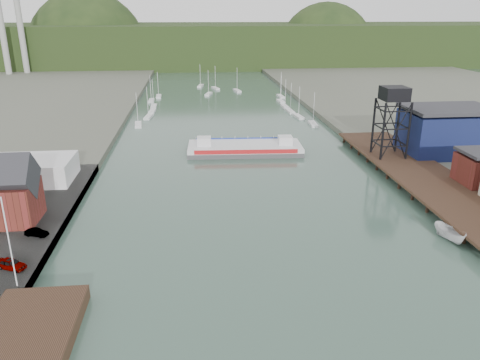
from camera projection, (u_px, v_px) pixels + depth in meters
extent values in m
plane|color=#2E483B|center=(292.00, 330.00, 52.98)|extent=(600.00, 600.00, 0.00)
cube|color=black|center=(25.00, 340.00, 49.89)|extent=(10.00, 18.00, 1.80)
cube|color=black|center=(421.00, 174.00, 98.00)|extent=(14.00, 70.00, 0.50)
cylinder|color=black|center=(393.00, 180.00, 97.80)|extent=(0.60, 0.60, 2.20)
cylinder|color=black|center=(448.00, 178.00, 98.95)|extent=(0.60, 0.60, 2.20)
cube|color=silver|center=(27.00, 170.00, 94.24)|extent=(18.00, 12.00, 4.50)
cylinder|color=silver|center=(9.00, 243.00, 56.59)|extent=(0.16, 0.16, 12.00)
cylinder|color=black|center=(383.00, 132.00, 104.59)|extent=(0.50, 0.50, 13.00)
cylinder|color=black|center=(409.00, 131.00, 105.17)|extent=(0.50, 0.50, 13.00)
cylinder|color=black|center=(373.00, 126.00, 110.20)|extent=(0.50, 0.50, 13.00)
cylinder|color=black|center=(398.00, 125.00, 110.78)|extent=(0.50, 0.50, 13.00)
cube|color=black|center=(395.00, 93.00, 104.97)|extent=(5.50, 5.50, 3.00)
cube|color=#0D103A|center=(447.00, 133.00, 111.69)|extent=(20.00, 14.00, 10.00)
cube|color=#2D2D33|center=(451.00, 109.00, 109.69)|extent=(20.50, 14.50, 0.80)
cube|color=silver|center=(138.00, 125.00, 147.44)|extent=(2.67, 7.65, 0.90)
cube|color=silver|center=(148.00, 117.00, 158.33)|extent=(2.81, 7.67, 0.90)
cube|color=silver|center=(152.00, 112.00, 166.68)|extent=(2.35, 7.59, 0.90)
cube|color=silver|center=(154.00, 106.00, 175.95)|extent=(2.01, 7.50, 0.90)
cube|color=silver|center=(151.00, 101.00, 187.23)|extent=(2.00, 7.50, 0.90)
cube|color=silver|center=(159.00, 96.00, 196.66)|extent=(2.16, 7.54, 0.90)
cube|color=silver|center=(313.00, 124.00, 148.18)|extent=(2.53, 7.62, 0.90)
cube|color=silver|center=(299.00, 117.00, 158.72)|extent=(2.76, 7.67, 0.90)
cube|color=silver|center=(290.00, 112.00, 166.84)|extent=(2.22, 7.56, 0.90)
cube|color=silver|center=(285.00, 107.00, 175.24)|extent=(2.18, 7.54, 0.90)
cube|color=silver|center=(281.00, 101.00, 185.66)|extent=(2.46, 7.61, 0.90)
cube|color=silver|center=(281.00, 96.00, 196.73)|extent=(2.48, 7.61, 0.90)
cube|color=silver|center=(209.00, 94.00, 202.28)|extent=(3.78, 7.76, 0.90)
cube|color=silver|center=(237.00, 91.00, 211.03)|extent=(3.31, 7.74, 0.90)
cube|color=silver|center=(215.00, 88.00, 217.62)|extent=(3.76, 7.76, 0.90)
cube|color=silver|center=(200.00, 86.00, 224.45)|extent=(3.40, 7.74, 0.90)
cylinder|color=#9A9B96|center=(0.00, 20.00, 247.45)|extent=(3.20, 3.20, 60.00)
cylinder|color=#9A9B96|center=(19.00, 19.00, 252.90)|extent=(3.20, 3.20, 60.00)
cube|color=black|center=(205.00, 45.00, 329.63)|extent=(500.00, 120.00, 28.00)
sphere|color=black|center=(89.00, 51.00, 323.30)|extent=(80.00, 80.00, 80.00)
sphere|color=black|center=(325.00, 51.00, 349.68)|extent=(70.00, 70.00, 70.00)
cube|color=#47484A|center=(245.00, 150.00, 119.53)|extent=(29.28, 12.96, 1.15)
cube|color=silver|center=(245.00, 146.00, 119.18)|extent=(29.28, 12.96, 0.92)
cube|color=red|center=(246.00, 152.00, 113.65)|extent=(25.25, 1.48, 1.03)
cube|color=navy|center=(243.00, 140.00, 124.56)|extent=(25.25, 1.48, 1.03)
cube|color=silver|center=(204.00, 142.00, 118.22)|extent=(3.62, 3.62, 2.30)
cube|color=silver|center=(285.00, 141.00, 119.21)|extent=(3.62, 3.62, 2.30)
imported|color=silver|center=(450.00, 234.00, 73.15)|extent=(3.71, 6.61, 2.41)
imported|color=#999999|center=(11.00, 264.00, 62.26)|extent=(4.57, 3.33, 1.45)
imported|color=#999999|center=(36.00, 233.00, 71.36)|extent=(3.81, 2.35, 1.18)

